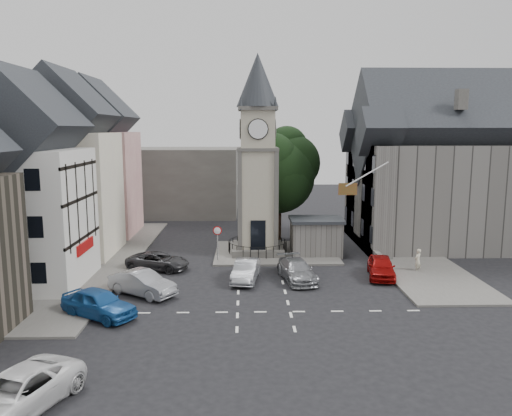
{
  "coord_description": "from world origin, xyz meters",
  "views": [
    {
      "loc": [
        -1.09,
        -32.59,
        10.33
      ],
      "look_at": [
        -0.2,
        5.0,
        4.34
      ],
      "focal_mm": 35.0,
      "sensor_mm": 36.0,
      "label": 1
    }
  ],
  "objects_px": {
    "car_east_red": "(381,267)",
    "stone_shelter": "(316,236)",
    "car_west_blue": "(99,303)",
    "clock_tower": "(258,156)",
    "pedestrian": "(418,260)"
  },
  "relations": [
    {
      "from": "car_east_red",
      "to": "stone_shelter",
      "type": "bearing_deg",
      "value": 130.58
    },
    {
      "from": "car_west_blue",
      "to": "car_east_red",
      "type": "height_order",
      "value": "car_west_blue"
    },
    {
      "from": "clock_tower",
      "to": "car_east_red",
      "type": "height_order",
      "value": "clock_tower"
    },
    {
      "from": "car_west_blue",
      "to": "pedestrian",
      "type": "height_order",
      "value": "pedestrian"
    },
    {
      "from": "car_east_red",
      "to": "pedestrian",
      "type": "xyz_separation_m",
      "value": [
        3.0,
        1.2,
        0.11
      ]
    },
    {
      "from": "clock_tower",
      "to": "car_east_red",
      "type": "xyz_separation_m",
      "value": [
        8.5,
        -6.91,
        -7.37
      ]
    },
    {
      "from": "clock_tower",
      "to": "stone_shelter",
      "type": "xyz_separation_m",
      "value": [
        4.8,
        -0.49,
        -6.57
      ]
    },
    {
      "from": "stone_shelter",
      "to": "pedestrian",
      "type": "height_order",
      "value": "stone_shelter"
    },
    {
      "from": "pedestrian",
      "to": "car_west_blue",
      "type": "bearing_deg",
      "value": -19.81
    },
    {
      "from": "clock_tower",
      "to": "car_west_blue",
      "type": "xyz_separation_m",
      "value": [
        -9.17,
        -13.99,
        -7.33
      ]
    },
    {
      "from": "clock_tower",
      "to": "stone_shelter",
      "type": "relative_size",
      "value": 3.78
    },
    {
      "from": "stone_shelter",
      "to": "car_west_blue",
      "type": "relative_size",
      "value": 0.93
    },
    {
      "from": "car_east_red",
      "to": "car_west_blue",
      "type": "bearing_deg",
      "value": -147.54
    },
    {
      "from": "clock_tower",
      "to": "car_east_red",
      "type": "relative_size",
      "value": 3.67
    },
    {
      "from": "pedestrian",
      "to": "car_east_red",
      "type": "bearing_deg",
      "value": -19.87
    }
  ]
}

